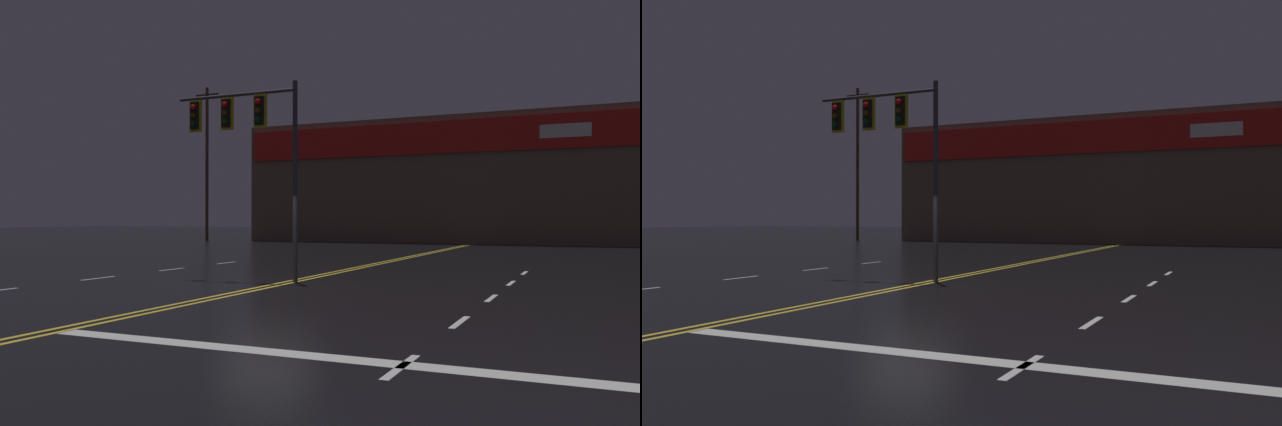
% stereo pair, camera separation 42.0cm
% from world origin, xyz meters
% --- Properties ---
extents(ground_plane, '(200.00, 200.00, 0.00)m').
position_xyz_m(ground_plane, '(0.00, 0.00, 0.00)').
color(ground_plane, black).
extents(road_markings, '(17.36, 60.00, 0.01)m').
position_xyz_m(road_markings, '(1.28, -1.55, 0.00)').
color(road_markings, gold).
rests_on(road_markings, ground).
extents(traffic_signal_median, '(4.06, 0.36, 5.78)m').
position_xyz_m(traffic_signal_median, '(-1.56, 1.39, 4.53)').
color(traffic_signal_median, '#38383D').
rests_on(traffic_signal_median, ground).
extents(building_backdrop, '(35.46, 10.23, 9.26)m').
position_xyz_m(building_backdrop, '(0.00, 34.60, 4.64)').
color(building_backdrop, brown).
rests_on(building_backdrop, ground).
extents(utility_pole_row, '(46.18, 0.26, 12.88)m').
position_xyz_m(utility_pole_row, '(-1.71, 29.52, 6.20)').
color(utility_pole_row, '#4C3828').
rests_on(utility_pole_row, ground).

